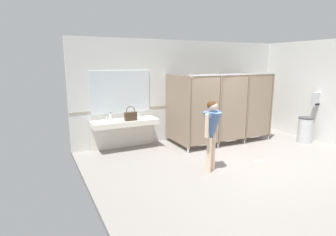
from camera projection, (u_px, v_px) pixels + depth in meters
ground_plane at (244, 165)px, 6.44m from camera, size 7.08×5.75×0.10m
wall_back at (188, 90)px, 8.44m from camera, size 7.08×0.12×2.98m
wall_back_tile_band at (189, 104)px, 8.48m from camera, size 7.08×0.01×0.06m
vanity_counter at (124, 127)px, 7.42m from camera, size 1.77×0.59×0.94m
mirror_panel at (121, 92)px, 7.42m from camera, size 1.67×0.02×1.14m
bathroom_stalls at (224, 107)px, 7.96m from camera, size 2.93×1.37×2.04m
paper_towel_dispenser_upper at (316, 99)px, 8.05m from camera, size 0.30×0.13×0.40m
trash_bin at (305, 130)px, 8.07m from camera, size 0.42×0.42×0.75m
person_standing at (212, 128)px, 5.79m from camera, size 0.54×0.54×1.57m
handbag at (131, 116)px, 7.20m from camera, size 0.32×0.14×0.39m
soap_dispenser at (111, 117)px, 7.29m from camera, size 0.07×0.07×0.21m
floor_drain_cover at (257, 161)px, 6.58m from camera, size 0.14×0.14×0.01m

